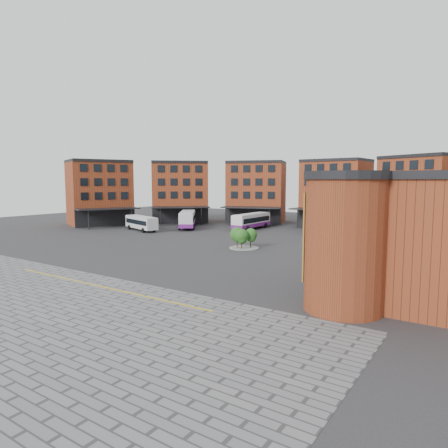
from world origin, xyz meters
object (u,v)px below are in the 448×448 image
Objects in this scene: bus_c at (251,221)px; bus_f at (431,239)px; bus_b at (188,219)px; blue_car at (349,290)px; bus_d at (320,225)px; bus_e at (366,233)px; bus_a at (141,222)px; tree_island at (243,237)px.

bus_f is (34.17, -8.21, -0.07)m from bus_c.
bus_b is 54.38m from blue_car.
bus_b is 2.65× the size of blue_car.
bus_e reaches higher than bus_d.
bus_c is at bearing 175.98° from bus_e.
bus_c is 25.79m from bus_e.
bus_b is 1.03× the size of bus_c.
bus_a is 42.65m from bus_e.
bus_b is 1.13× the size of bus_f.
bus_b is 1.12× the size of bus_d.
bus_b reaches higher than tree_island.
bus_d is (26.31, 7.79, -0.34)m from bus_b.
bus_c reaches higher than blue_car.
bus_b is 37.26m from bus_e.
bus_a is 0.88× the size of bus_b.
blue_car is (17.47, -40.02, -0.83)m from bus_d.
blue_car is (20.41, -16.29, -1.06)m from tree_island.
bus_c is at bearing -30.45° from bus_a.
bus_a is at bearing -158.32° from bus_e.
bus_b reaches higher than bus_d.
blue_car is (48.50, -23.39, -0.98)m from bus_a.
tree_island is 0.38× the size of bus_e.
bus_d is at bearing 28.00° from blue_car.
bus_f is at bearing -38.12° from bus_d.
blue_car is (31.40, -37.86, -1.01)m from bus_c.
bus_f is at bearing 3.06° from bus_e.
bus_d is at bearing -19.25° from bus_b.
bus_d is at bearing 9.30° from bus_c.
bus_c reaches higher than tree_island.
tree_island is 28.29m from bus_b.
bus_b is at bearing 58.06° from blue_car.
bus_f is (46.55, -2.58, -0.24)m from bus_b.
tree_island is 0.42× the size of bus_a.
bus_e is at bearing -50.48° from bus_d.
bus_c reaches higher than bus_a.
bus_f is at bearing -0.91° from blue_car.
blue_car is at bearing -49.84° from bus_c.
bus_e is 2.60× the size of blue_car.
bus_e is (10.93, -9.01, 0.17)m from bus_d.
bus_a reaches higher than blue_car.
bus_e is (13.87, 14.72, -0.06)m from tree_island.
blue_car is at bearing -66.71° from bus_e.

